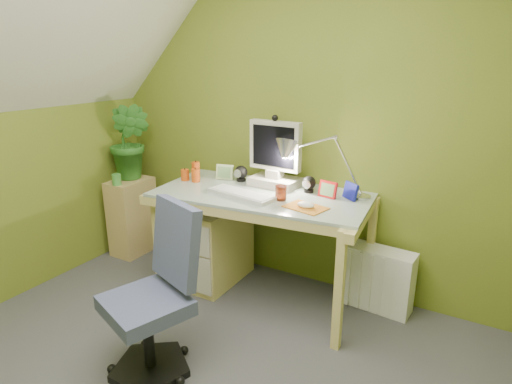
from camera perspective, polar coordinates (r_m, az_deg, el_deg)
The scene contains 19 objects.
wall_back at distance 3.08m, azimuth 5.66°, elevation 9.16°, with size 3.20×0.01×2.40m, color olive.
desk at distance 3.03m, azimuth 0.82°, elevation -7.00°, with size 1.44×0.72×0.77m, color #D5C070, non-canonical shape.
monitor at distance 2.98m, azimuth 2.57°, elevation 5.36°, with size 0.36×0.21×0.49m, color #BCB8A9, non-canonical shape.
speaker_left at distance 3.14m, azimuth -2.02°, elevation 2.48°, with size 0.10×0.10×0.12m, color black, non-canonical shape.
speaker_right at distance 2.90m, azimuth 7.07°, elevation 1.03°, with size 0.09×0.09×0.11m, color black, non-canonical shape.
keyboard at distance 2.82m, azimuth -1.95°, elevation -0.31°, with size 0.48×0.15×0.02m, color silver.
mousepad at distance 2.62m, azimuth 6.64°, elevation -2.05°, with size 0.24×0.17×0.01m, color #C3711E.
mouse at distance 2.61m, azimuth 6.65°, elevation -1.73°, with size 0.11×0.07×0.04m, color white.
amber_tumbler at distance 2.73m, azimuth 3.34°, elevation -0.11°, with size 0.07×0.07×0.09m, color maroon.
candle_cluster at distance 3.21m, azimuth -8.46°, elevation 2.71°, with size 0.17×0.15×0.13m, color #D54E12, non-canonical shape.
photo_frame_red at distance 2.82m, azimuth 9.55°, elevation 0.35°, with size 0.13×0.02×0.11m, color red.
photo_frame_blue at distance 2.81m, azimuth 12.50°, elevation 0.13°, with size 0.13×0.02×0.11m, color #161D99.
photo_frame_green at distance 3.20m, azimuth -4.19°, elevation 2.67°, with size 0.13×0.02×0.11m, color #B7D08F.
desk_lamp at distance 2.80m, azimuth 10.81°, elevation 5.31°, with size 0.55×0.24×0.59m, color silver, non-canonical shape.
side_ledge at distance 3.86m, azimuth -16.14°, elevation -3.14°, with size 0.24×0.37×0.65m, color tan.
potted_plant at distance 3.72m, azimuth -16.43°, elevation 6.47°, with size 0.35×0.28×0.64m, color #2B6923.
green_cup at distance 3.64m, azimuth -18.09°, elevation 1.60°, with size 0.07×0.07×0.09m, color #4DA344.
task_chair at distance 2.38m, azimuth -14.54°, elevation -14.37°, with size 0.46×0.46×0.83m, color #434A6F, non-canonical shape.
radiator at distance 3.06m, azimuth 16.18°, elevation -11.12°, with size 0.43×0.17×0.43m, color white.
Camera 1 is at (1.26, -1.18, 1.65)m, focal length 30.00 mm.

